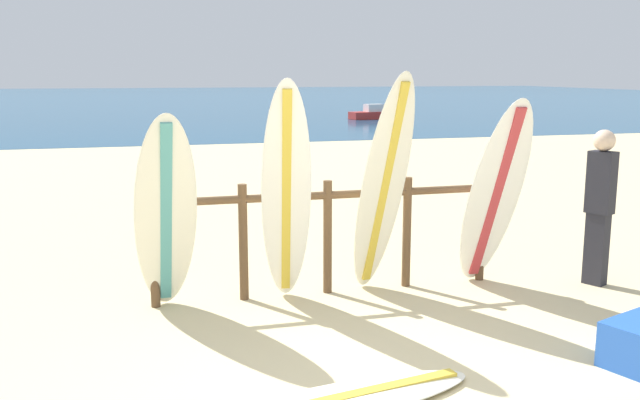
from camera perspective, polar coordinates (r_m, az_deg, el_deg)
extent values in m
cube|color=navy|center=(62.16, -13.64, 8.08)|extent=(120.00, 80.00, 0.01)
cylinder|color=brown|center=(6.92, -13.46, -3.85)|extent=(0.09, 0.09, 1.18)
cylinder|color=brown|center=(6.99, -6.29, -3.48)|extent=(0.09, 0.09, 1.18)
cylinder|color=brown|center=(7.17, 0.62, -3.06)|extent=(0.09, 0.09, 1.18)
cylinder|color=brown|center=(7.45, 7.10, -2.63)|extent=(0.09, 0.09, 1.18)
cylinder|color=brown|center=(7.81, 13.05, -2.21)|extent=(0.09, 0.09, 1.18)
cylinder|color=brown|center=(7.08, 0.63, 0.39)|extent=(3.59, 0.08, 0.08)
ellipsoid|color=white|center=(6.57, -12.50, -1.19)|extent=(0.62, 0.83, 1.93)
cube|color=teal|center=(6.57, -12.50, -1.19)|extent=(0.15, 0.75, 1.79)
ellipsoid|color=white|center=(6.57, -2.78, 0.35)|extent=(0.63, 1.02, 2.23)
cube|color=gold|center=(6.57, -2.78, 0.35)|extent=(0.24, 0.90, 2.06)
ellipsoid|color=white|center=(6.94, 5.18, 1.10)|extent=(0.61, 0.93, 2.28)
cube|color=gold|center=(6.94, 5.18, 1.10)|extent=(0.21, 0.82, 2.11)
ellipsoid|color=white|center=(7.34, 14.08, 0.36)|extent=(0.58, 0.97, 2.04)
cube|color=#B73338|center=(7.34, 14.08, 0.36)|extent=(0.11, 0.90, 1.88)
cube|color=#26262D|center=(8.06, 21.65, -3.73)|extent=(0.23, 0.26, 0.78)
cube|color=#26262D|center=(7.93, 22.00, 1.34)|extent=(0.27, 0.32, 0.66)
sphere|color=beige|center=(7.88, 22.22, 4.53)|extent=(0.23, 0.23, 0.23)
cube|color=#B22D28|center=(34.12, 4.41, 6.92)|extent=(2.48, 1.21, 0.35)
cube|color=silver|center=(34.10, 4.42, 7.52)|extent=(0.94, 0.71, 0.36)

